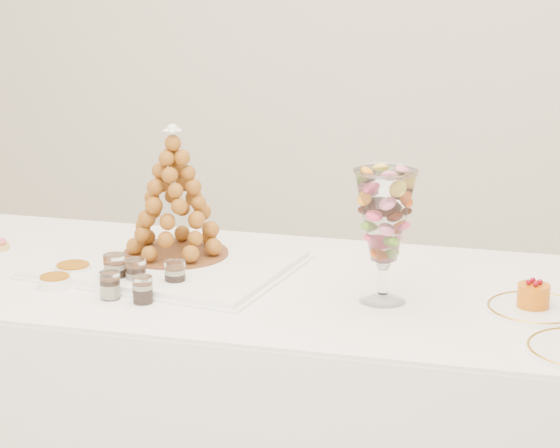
% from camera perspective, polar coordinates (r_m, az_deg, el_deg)
% --- Properties ---
extents(buffet_table, '(2.14, 0.90, 0.80)m').
position_cam_1_polar(buffet_table, '(2.90, 0.87, -10.72)').
color(buffet_table, white).
rests_on(buffet_table, ground).
extents(lace_tray, '(0.68, 0.55, 0.02)m').
position_cam_1_polar(lace_tray, '(2.88, -5.94, -2.09)').
color(lace_tray, white).
rests_on(lace_tray, buffet_table).
extents(macaron_vase, '(0.15, 0.15, 0.32)m').
position_cam_1_polar(macaron_vase, '(2.57, 5.50, 0.36)').
color(macaron_vase, white).
rests_on(macaron_vase, buffet_table).
extents(cake_plate, '(0.23, 0.23, 0.01)m').
position_cam_1_polar(cake_plate, '(2.62, 13.22, -4.35)').
color(cake_plate, white).
rests_on(cake_plate, buffet_table).
extents(verrine_a, '(0.07, 0.07, 0.08)m').
position_cam_1_polar(verrine_a, '(2.76, -8.61, -2.37)').
color(verrine_a, white).
rests_on(verrine_a, buffet_table).
extents(verrine_b, '(0.06, 0.06, 0.07)m').
position_cam_1_polar(verrine_b, '(2.74, -7.54, -2.55)').
color(verrine_b, white).
rests_on(verrine_b, buffet_table).
extents(verrine_c, '(0.06, 0.06, 0.07)m').
position_cam_1_polar(verrine_c, '(2.71, -5.51, -2.65)').
color(verrine_c, white).
rests_on(verrine_c, buffet_table).
extents(verrine_d, '(0.05, 0.05, 0.07)m').
position_cam_1_polar(verrine_d, '(2.66, -8.88, -3.18)').
color(verrine_d, white).
rests_on(verrine_d, buffet_table).
extents(verrine_e, '(0.06, 0.06, 0.07)m').
position_cam_1_polar(verrine_e, '(2.62, -7.19, -3.43)').
color(verrine_e, white).
rests_on(verrine_e, buffet_table).
extents(ramekin_back, '(0.09, 0.09, 0.03)m').
position_cam_1_polar(ramekin_back, '(2.84, -10.75, -2.43)').
color(ramekin_back, white).
rests_on(ramekin_back, buffet_table).
extents(ramekin_front, '(0.08, 0.08, 0.03)m').
position_cam_1_polar(ramekin_front, '(2.77, -11.68, -2.99)').
color(ramekin_front, white).
rests_on(ramekin_front, buffet_table).
extents(croquembouche, '(0.28, 0.28, 0.35)m').
position_cam_1_polar(croquembouche, '(2.88, -5.55, 1.67)').
color(croquembouche, brown).
rests_on(croquembouche, lace_tray).
extents(mousse_cake, '(0.08, 0.08, 0.07)m').
position_cam_1_polar(mousse_cake, '(2.61, 13.10, -3.64)').
color(mousse_cake, '#CB6009').
rests_on(mousse_cake, cake_plate).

